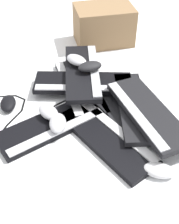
{
  "coord_description": "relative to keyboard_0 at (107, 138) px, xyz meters",
  "views": [
    {
      "loc": [
        0.79,
        -0.45,
        0.88
      ],
      "look_at": [
        -0.06,
        -0.03,
        0.04
      ],
      "focal_mm": 50.0,
      "sensor_mm": 36.0,
      "label": 1
    }
  ],
  "objects": [
    {
      "name": "mouse_5",
      "position": [
        -0.35,
        0.1,
        0.1
      ],
      "size": [
        0.08,
        0.12,
        0.04
      ],
      "primitive_type": "ellipsoid",
      "rotation": [
        0.0,
        0.0,
        4.61
      ],
      "color": "black",
      "rests_on": "keyboard_7"
    },
    {
      "name": "cable_0",
      "position": [
        -0.27,
        -0.05,
        -0.01
      ],
      "size": [
        0.19,
        0.66,
        0.01
      ],
      "color": "black",
      "rests_on": "ground"
    },
    {
      "name": "mouse_1",
      "position": [
        -0.42,
        0.06,
        0.1
      ],
      "size": [
        0.13,
        0.1,
        0.04
      ],
      "primitive_type": "ellipsoid",
      "rotation": [
        0.0,
        0.0,
        3.51
      ],
      "color": "#B7B7BC",
      "rests_on": "keyboard_7"
    },
    {
      "name": "keyboard_7",
      "position": [
        -0.37,
        0.07,
        0.06
      ],
      "size": [
        0.46,
        0.31,
        0.03
      ],
      "color": "black",
      "rests_on": "keyboard_5"
    },
    {
      "name": "mouse_2",
      "position": [
        -0.36,
        -0.29,
        0.01
      ],
      "size": [
        0.13,
        0.1,
        0.04
      ],
      "primitive_type": "ellipsoid",
      "rotation": [
        0.0,
        0.0,
        5.97
      ],
      "color": "black",
      "rests_on": "ground"
    },
    {
      "name": "keyboard_5",
      "position": [
        -0.33,
        0.05,
        0.03
      ],
      "size": [
        0.34,
        0.46,
        0.03
      ],
      "color": "black",
      "rests_on": "keyboard_2"
    },
    {
      "name": "mouse_4",
      "position": [
        -0.2,
        -0.16,
        0.04
      ],
      "size": [
        0.12,
        0.09,
        0.04
      ],
      "primitive_type": "ellipsoid",
      "rotation": [
        0.0,
        0.0,
        3.34
      ],
      "color": "#B7B7BC",
      "rests_on": "keyboard_3"
    },
    {
      "name": "keyboard_1",
      "position": [
        -0.13,
        0.14,
        0.0
      ],
      "size": [
        0.45,
        0.17,
        0.03
      ],
      "color": "black",
      "rests_on": "ground"
    },
    {
      "name": "mouse_0",
      "position": [
        0.22,
        0.09,
        0.01
      ],
      "size": [
        0.12,
        0.13,
        0.04
      ],
      "primitive_type": "ellipsoid",
      "rotation": [
        0.0,
        0.0,
        4.03
      ],
      "color": "silver",
      "rests_on": "ground"
    },
    {
      "name": "keyboard_0",
      "position": [
        0.0,
        0.0,
        0.0
      ],
      "size": [
        0.46,
        0.24,
        0.03
      ],
      "color": "black",
      "rests_on": "ground"
    },
    {
      "name": "keyboard_6",
      "position": [
        -0.0,
        0.18,
        0.06
      ],
      "size": [
        0.45,
        0.18,
        0.03
      ],
      "color": "black",
      "rests_on": "keyboard_4"
    },
    {
      "name": "keyboard_4",
      "position": [
        -0.08,
        0.19,
        0.03
      ],
      "size": [
        0.46,
        0.32,
        0.03
      ],
      "color": "black",
      "rests_on": "keyboard_1"
    },
    {
      "name": "keyboard_2",
      "position": [
        -0.34,
        0.04,
        0.0
      ],
      "size": [
        0.46,
        0.22,
        0.03
      ],
      "color": "black",
      "rests_on": "ground"
    },
    {
      "name": "mouse_3",
      "position": [
        -0.12,
        -0.15,
        0.04
      ],
      "size": [
        0.13,
        0.1,
        0.04
      ],
      "primitive_type": "ellipsoid",
      "rotation": [
        0.0,
        0.0,
        5.88
      ],
      "color": "#B7B7BC",
      "rests_on": "keyboard_3"
    },
    {
      "name": "keyboard_3",
      "position": [
        -0.16,
        -0.17,
        0.0
      ],
      "size": [
        0.22,
        0.46,
        0.03
      ],
      "color": "black",
      "rests_on": "ground"
    },
    {
      "name": "cardboard_box",
      "position": [
        -0.7,
        0.36,
        0.09
      ],
      "size": [
        0.28,
        0.35,
        0.21
      ],
      "primitive_type": "cube",
      "rotation": [
        0.0,
        0.0,
        1.33
      ],
      "color": "olive",
      "rests_on": "ground"
    },
    {
      "name": "ground_plane",
      "position": [
        -0.07,
        0.02,
        -0.01
      ],
      "size": [
        3.2,
        3.2,
        0.0
      ],
      "primitive_type": "plane",
      "color": "white"
    }
  ]
}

